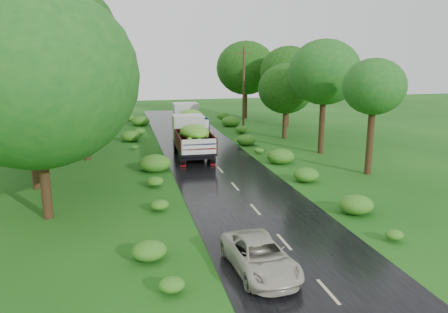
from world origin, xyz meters
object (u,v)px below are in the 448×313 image
object	(u,v)px
truck_near	(192,135)
utility_pole	(244,89)
car	(260,256)
truck_far	(189,119)

from	to	relation	value
truck_near	utility_pole	size ratio (longest dim) A/B	0.83
car	utility_pole	world-z (taller)	utility_pole
car	utility_pole	size ratio (longest dim) A/B	0.50
truck_far	car	xyz separation A→B (m)	(-1.68, -27.25, -1.05)
truck_far	car	world-z (taller)	truck_far
truck_near	car	distance (m)	18.51
car	utility_pole	xyz separation A→B (m)	(7.16, 27.64, 3.71)
truck_far	car	size ratio (longest dim) A/B	1.67
truck_near	truck_far	bearing A→B (deg)	84.07
truck_far	utility_pole	xyz separation A→B (m)	(5.48, 0.39, 2.65)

